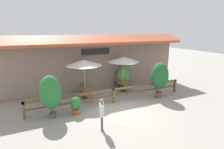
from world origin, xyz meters
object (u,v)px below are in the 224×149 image
Objects in this scene: patio_umbrella_middle at (123,59)px; potted_plant_broad_leaf at (76,105)px; pedestrian at (102,111)px; dining_table_near at (85,90)px; potted_plant_entrance_palm at (50,93)px; chair_near_wallside at (83,88)px; chair_middle_wallside at (118,83)px; dining_table_middle at (123,84)px; patio_umbrella_near at (84,63)px; chair_near_streetside at (89,94)px; chair_middle_streetside at (127,88)px; potted_plant_tall_tropical at (160,76)px; potted_plant_corner_fern at (123,76)px.

potted_plant_broad_leaf is at bearing -150.67° from patio_umbrella_middle.
pedestrian reaches higher than potted_plant_broad_leaf.
potted_plant_entrance_palm reaches higher than dining_table_near.
chair_middle_wallside is (2.94, 0.06, 0.00)m from chair_near_wallside.
dining_table_middle is 4.77m from potted_plant_broad_leaf.
patio_umbrella_middle reaches higher than chair_middle_wallside.
dining_table_middle is 0.94× the size of potted_plant_broad_leaf.
patio_umbrella_middle is at bearing 22.36° from potted_plant_entrance_palm.
potted_plant_entrance_palm is (-2.43, -2.83, 0.93)m from chair_near_wallside.
patio_umbrella_near is at bearing -167.05° from pedestrian.
chair_near_streetside is at bearing -87.61° from patio_umbrella_near.
chair_near_wallside is (0.04, 0.75, -0.09)m from dining_table_near.
chair_middle_streetside is 1.00× the size of chair_middle_wallside.
chair_near_wallside is 0.32× the size of patio_umbrella_middle.
patio_umbrella_near reaches higher than potted_plant_broad_leaf.
dining_table_middle is at bearing 160.91° from pedestrian.
chair_middle_streetside is at bearing 21.92° from potted_plant_broad_leaf.
chair_near_streetside is at bearing -168.70° from pedestrian.
chair_near_streetside is 1.00× the size of chair_middle_wallside.
potted_plant_broad_leaf is at bearing -117.51° from patio_umbrella_near.
chair_near_streetside reaches higher than dining_table_near.
potted_plant_tall_tropical reaches higher than potted_plant_entrance_palm.
potted_plant_broad_leaf is (-1.17, -1.44, 0.07)m from chair_near_streetside.
potted_plant_corner_fern reaches higher than chair_near_streetside.
chair_near_wallside and chair_middle_wallside have the same top height.
patio_umbrella_middle is at bearing -179.53° from chair_near_wallside.
chair_near_streetside is at bearing 164.12° from potted_plant_tall_tropical.
potted_plant_tall_tropical is at bearing 1.29° from potted_plant_broad_leaf.
chair_middle_streetside is at bearing 4.21° from chair_near_streetside.
patio_umbrella_near reaches higher than potted_plant_tall_tropical.
chair_near_streetside is 2.95m from chair_middle_streetside.
patio_umbrella_middle is (2.98, 0.89, 1.98)m from chair_near_streetside.
potted_plant_tall_tropical is (1.64, -2.20, 0.94)m from dining_table_middle.
potted_plant_entrance_palm reaches higher than chair_middle_streetside.
chair_near_wallside is (0.04, 0.75, -1.98)m from patio_umbrella_near.
potted_plant_entrance_palm is at bearing -138.92° from patio_umbrella_near.
chair_middle_streetside is (2.95, 0.21, 0.00)m from chair_near_streetside.
potted_plant_broad_leaf is at bearing -166.84° from chair_middle_streetside.
chair_near_streetside is at bearing 28.82° from potted_plant_entrance_palm.
dining_table_near is at bearing -167.05° from pedestrian.
patio_umbrella_near is 3.02m from patio_umbrella_middle.
chair_near_streetside reaches higher than dining_table_middle.
potted_plant_corner_fern is at bearing 161.98° from pedestrian.
potted_plant_broad_leaf is at bearing -150.67° from dining_table_middle.
potted_plant_tall_tropical is at bearing -53.42° from dining_table_middle.
potted_plant_tall_tropical is (5.79, 0.13, 0.96)m from potted_plant_broad_leaf.
dining_table_near is 2.47m from potted_plant_broad_leaf.
potted_plant_broad_leaf is 0.58× the size of potted_plant_corner_fern.
patio_umbrella_near is at bearing -165.69° from potted_plant_corner_fern.
potted_plant_entrance_palm is (-2.39, -2.08, -1.05)m from patio_umbrella_near.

